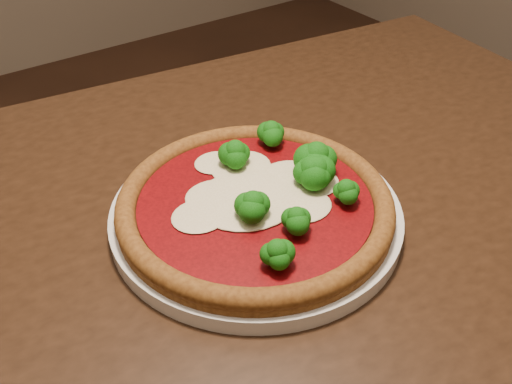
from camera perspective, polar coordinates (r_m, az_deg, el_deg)
dining_table at (r=0.72m, az=-1.41°, el=-8.73°), size 1.28×0.93×0.75m
plate at (r=0.64m, az=-0.00°, el=-2.20°), size 0.32×0.32×0.02m
pizza at (r=0.62m, az=0.41°, el=-0.71°), size 0.30×0.30×0.06m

